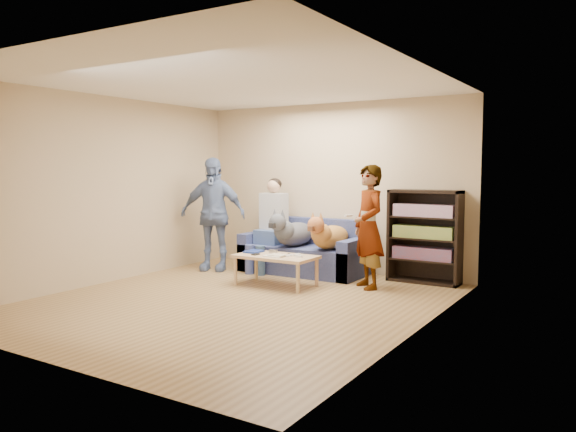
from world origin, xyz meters
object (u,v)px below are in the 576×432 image
Objects in this scene: dog_gray at (292,232)px; coffee_table at (276,259)px; person_standing_right at (369,227)px; person_seated at (270,221)px; dog_tan at (328,235)px; bookshelf at (425,234)px; person_standing_left at (213,214)px; notebook_blue at (254,251)px; sofa at (305,254)px; camera_silver at (273,252)px.

dog_gray reaches higher than coffee_table.
person_standing_right is at bearing 24.82° from coffee_table.
person_seated is (-1.83, 0.40, -0.05)m from person_standing_right.
person_standing_right is 0.85m from dog_tan.
bookshelf is at bearing 97.33° from person_standing_right.
person_standing_left is 6.80× the size of notebook_blue.
coffee_table is at bearing -142.23° from bookshelf.
notebook_blue is (1.08, -0.42, -0.45)m from person_standing_left.
dog_tan is (0.51, -0.22, 0.35)m from sofa.
sofa reaches higher than coffee_table.
notebook_blue is 0.82m from dog_gray.
coffee_table is at bearing -113.77° from dog_tan.
sofa reaches higher than camera_silver.
camera_silver is 0.07× the size of person_seated.
dog_tan is (0.49, 0.71, 0.18)m from camera_silver.
person_seated is at bearing 127.20° from coffee_table.
person_standing_left reaches higher than notebook_blue.
person_seated reaches higher than notebook_blue.
dog_gray is at bearing -150.60° from person_standing_right.
dog_gray is at bearing 78.92° from notebook_blue.
person_seated is (-0.30, 0.87, 0.34)m from notebook_blue.
dog_tan is at bearing 45.53° from notebook_blue.
person_seated reaches higher than dog_tan.
camera_silver is 0.18m from coffee_table.
dog_tan is at bearing 66.23° from coffee_table.
camera_silver is 2.13m from bookshelf.
person_standing_left is 1.90m from dog_tan.
sofa is 0.66m from dog_tan.
person_standing_right reaches higher than coffee_table.
person_seated is at bearing 175.13° from dog_tan.
sofa is 1.06m from coffee_table.
notebook_blue is 2.36× the size of camera_silver.
person_standing_right is 0.93× the size of person_standing_left.
person_seated is (-0.55, -0.13, 0.49)m from sofa.
sofa is 1.29× the size of person_seated.
person_seated is 1.08m from dog_tan.
coffee_table is (1.48, -0.47, -0.51)m from person_standing_left.
sofa is at bearing 12.92° from person_seated.
person_standing_left is (-2.62, -0.05, 0.06)m from person_standing_right.
dog_gray is (0.45, -0.09, -0.14)m from person_seated.
person_standing_left is 1.64m from coffee_table.
notebook_blue is 2.41m from bookshelf.
person_standing_left is 1.42× the size of dog_gray.
person_standing_left is at bearing 158.70° from notebook_blue.
notebook_blue is 1.04m from sofa.
coffee_table is (0.25, -0.83, -0.26)m from dog_gray.
dog_gray is (0.15, 0.78, 0.20)m from notebook_blue.
notebook_blue is at bearing -134.47° from dog_tan.
notebook_blue is at bearing -149.06° from bookshelf.
person_seated is (-0.58, 0.80, 0.33)m from camera_silver.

